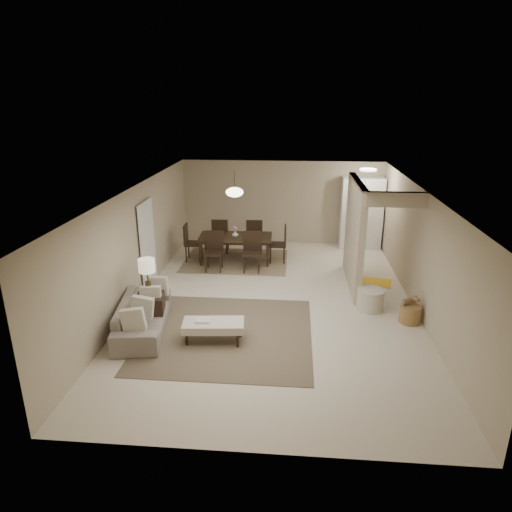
# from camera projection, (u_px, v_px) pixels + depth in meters

# --- Properties ---
(floor) EXTENTS (9.00, 9.00, 0.00)m
(floor) POSITION_uv_depth(u_px,v_px,m) (274.00, 303.00, 10.02)
(floor) COLOR beige
(floor) RESTS_ON ground
(ceiling) EXTENTS (9.00, 9.00, 0.00)m
(ceiling) POSITION_uv_depth(u_px,v_px,m) (276.00, 190.00, 9.19)
(ceiling) COLOR white
(ceiling) RESTS_ON back_wall
(back_wall) EXTENTS (6.00, 0.00, 6.00)m
(back_wall) POSITION_uv_depth(u_px,v_px,m) (282.00, 202.00, 13.84)
(back_wall) COLOR #B9A88C
(back_wall) RESTS_ON floor
(left_wall) EXTENTS (0.00, 9.00, 9.00)m
(left_wall) POSITION_uv_depth(u_px,v_px,m) (136.00, 245.00, 9.85)
(left_wall) COLOR #B9A88C
(left_wall) RESTS_ON floor
(right_wall) EXTENTS (0.00, 9.00, 9.00)m
(right_wall) POSITION_uv_depth(u_px,v_px,m) (421.00, 253.00, 9.36)
(right_wall) COLOR #B9A88C
(right_wall) RESTS_ON floor
(partition) EXTENTS (0.15, 2.50, 2.50)m
(partition) POSITION_uv_depth(u_px,v_px,m) (354.00, 234.00, 10.64)
(partition) COLOR #B9A88C
(partition) RESTS_ON floor
(doorway) EXTENTS (0.04, 0.90, 2.04)m
(doorway) POSITION_uv_depth(u_px,v_px,m) (147.00, 247.00, 10.49)
(doorway) COLOR black
(doorway) RESTS_ON floor
(pantry_cabinet) EXTENTS (1.20, 0.55, 2.10)m
(pantry_cabinet) POSITION_uv_depth(u_px,v_px,m) (361.00, 213.00, 13.39)
(pantry_cabinet) COLOR white
(pantry_cabinet) RESTS_ON floor
(flush_light) EXTENTS (0.44, 0.44, 0.05)m
(flush_light) POSITION_uv_depth(u_px,v_px,m) (368.00, 170.00, 12.03)
(flush_light) COLOR white
(flush_light) RESTS_ON ceiling
(living_rug) EXTENTS (3.20, 3.20, 0.01)m
(living_rug) POSITION_uv_depth(u_px,v_px,m) (227.00, 333.00, 8.70)
(living_rug) COLOR brown
(living_rug) RESTS_ON floor
(sofa) EXTENTS (2.22, 1.14, 0.62)m
(sofa) POSITION_uv_depth(u_px,v_px,m) (143.00, 316.00, 8.73)
(sofa) COLOR gray
(sofa) RESTS_ON floor
(ottoman_bench) EXTENTS (1.16, 0.61, 0.40)m
(ottoman_bench) POSITION_uv_depth(u_px,v_px,m) (213.00, 326.00, 8.33)
(ottoman_bench) COLOR beige
(ottoman_bench) RESTS_ON living_rug
(side_table) EXTENTS (0.64, 0.64, 0.60)m
(side_table) POSITION_uv_depth(u_px,v_px,m) (150.00, 310.00, 9.01)
(side_table) COLOR black
(side_table) RESTS_ON floor
(table_lamp) EXTENTS (0.32, 0.32, 0.76)m
(table_lamp) POSITION_uv_depth(u_px,v_px,m) (147.00, 269.00, 8.73)
(table_lamp) COLOR #43331C
(table_lamp) RESTS_ON side_table
(round_pouf) EXTENTS (0.58, 0.58, 0.45)m
(round_pouf) POSITION_uv_depth(u_px,v_px,m) (370.00, 300.00, 9.63)
(round_pouf) COLOR beige
(round_pouf) RESTS_ON floor
(wicker_basket) EXTENTS (0.51, 0.51, 0.36)m
(wicker_basket) POSITION_uv_depth(u_px,v_px,m) (410.00, 314.00, 9.10)
(wicker_basket) COLOR olive
(wicker_basket) RESTS_ON floor
(dining_rug) EXTENTS (2.80, 2.10, 0.01)m
(dining_rug) POSITION_uv_depth(u_px,v_px,m) (236.00, 261.00, 12.56)
(dining_rug) COLOR #7F684F
(dining_rug) RESTS_ON floor
(dining_table) EXTENTS (2.01, 1.17, 0.69)m
(dining_table) POSITION_uv_depth(u_px,v_px,m) (235.00, 249.00, 12.45)
(dining_table) COLOR black
(dining_table) RESTS_ON dining_rug
(dining_chairs) EXTENTS (2.76, 2.04, 1.02)m
(dining_chairs) POSITION_uv_depth(u_px,v_px,m) (235.00, 243.00, 12.40)
(dining_chairs) COLOR black
(dining_chairs) RESTS_ON dining_rug
(vase) EXTENTS (0.20, 0.20, 0.16)m
(vase) POSITION_uv_depth(u_px,v_px,m) (235.00, 234.00, 12.31)
(vase) COLOR white
(vase) RESTS_ON dining_table
(yellow_mat) EXTENTS (1.06, 0.78, 0.01)m
(yellow_mat) POSITION_uv_depth(u_px,v_px,m) (371.00, 282.00, 11.15)
(yellow_mat) COLOR yellow
(yellow_mat) RESTS_ON floor
(pendant_light) EXTENTS (0.46, 0.46, 0.71)m
(pendant_light) POSITION_uv_depth(u_px,v_px,m) (235.00, 192.00, 11.93)
(pendant_light) COLOR #43331C
(pendant_light) RESTS_ON ceiling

